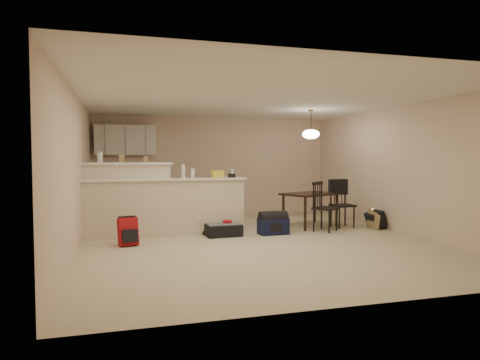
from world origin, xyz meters
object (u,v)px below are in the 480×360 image
object	(u,v)px
dining_table	(310,197)
suitcase	(224,230)
dining_chair_far	(342,204)
red_backpack	(128,232)
dining_chair_near	(325,207)
black_daypack	(376,220)
pendant_lamp	(311,134)
navy_duffel	(273,226)

from	to	relation	value
dining_table	suitcase	xyz separation A→B (m)	(-2.05, -0.57, -0.53)
dining_chair_far	red_backpack	distance (m)	4.50
dining_table	suitcase	size ratio (longest dim) A/B	2.10
red_backpack	dining_chair_near	bearing A→B (deg)	-7.91
dining_table	black_daypack	xyz separation A→B (m)	(1.26, -0.54, -0.47)
pendant_lamp	dining_chair_far	distance (m)	1.64
dining_table	red_backpack	xyz separation A→B (m)	(-3.80, -0.99, -0.40)
dining_chair_near	dining_chair_far	bearing A→B (deg)	-6.28
red_backpack	navy_duffel	world-z (taller)	red_backpack
pendant_lamp	suitcase	size ratio (longest dim) A/B	0.95
suitcase	dining_chair_near	bearing A→B (deg)	-4.34
pendant_lamp	black_daypack	bearing A→B (deg)	-23.08
dining_table	red_backpack	distance (m)	3.95
dining_table	pendant_lamp	xyz separation A→B (m)	(0.00, 0.00, 1.35)
suitcase	red_backpack	xyz separation A→B (m)	(-1.76, -0.42, 0.12)
dining_chair_near	black_daypack	world-z (taller)	dining_chair_near
dining_chair_far	suitcase	world-z (taller)	dining_chair_far
pendant_lamp	dining_chair_near	bearing A→B (deg)	-86.13
red_backpack	black_daypack	distance (m)	5.08
dining_table	navy_duffel	world-z (taller)	dining_table
red_backpack	navy_duffel	bearing A→B (deg)	-6.23
dining_table	black_daypack	distance (m)	1.45
dining_table	suitcase	distance (m)	2.19
dining_chair_far	navy_duffel	size ratio (longest dim) A/B	1.76
dining_chair_near	navy_duffel	world-z (taller)	dining_chair_near
dining_chair_far	red_backpack	size ratio (longest dim) A/B	2.13
pendant_lamp	dining_chair_far	xyz separation A→B (m)	(0.62, -0.26, -1.49)
navy_duffel	dining_chair_far	bearing A→B (deg)	11.24
black_daypack	dining_chair_far	bearing A→B (deg)	70.49
dining_chair_near	suitcase	size ratio (longest dim) A/B	1.52
suitcase	navy_duffel	size ratio (longest dim) A/B	1.16
dining_chair_near	black_daypack	xyz separation A→B (m)	(1.22, 0.08, -0.33)
dining_chair_far	black_daypack	bearing A→B (deg)	-27.06
pendant_lamp	red_backpack	bearing A→B (deg)	-165.39
navy_duffel	pendant_lamp	bearing A→B (deg)	29.39
dining_table	navy_duffel	size ratio (longest dim) A/B	2.43
dining_table	dining_chair_far	bearing A→B (deg)	-46.24
dining_table	dining_chair_far	xyz separation A→B (m)	(0.62, -0.26, -0.14)
red_backpack	black_daypack	bearing A→B (deg)	-8.28
dining_chair_near	black_daypack	bearing A→B (deg)	-34.02
dining_chair_far	dining_chair_near	bearing A→B (deg)	-151.93
pendant_lamp	navy_duffel	world-z (taller)	pendant_lamp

